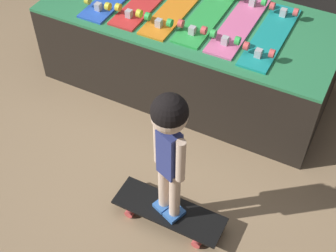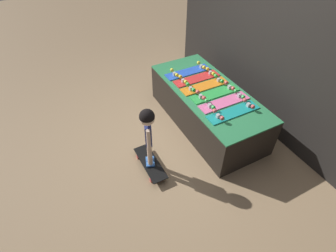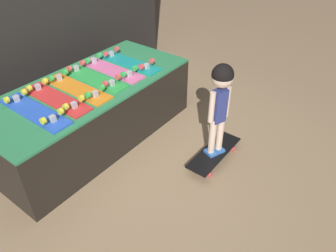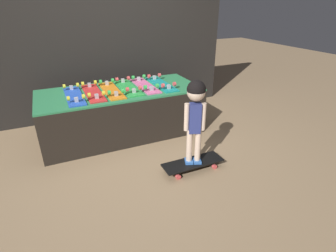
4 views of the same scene
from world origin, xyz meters
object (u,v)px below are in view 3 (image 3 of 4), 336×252
(skateboard_red_on_rack, at_px, (56,98))
(skateboard_green_on_rack, at_px, (94,77))
(skateboard_blue_on_rack, at_px, (34,111))
(child, at_px, (221,94))
(skateboard_orange_on_rack, at_px, (77,88))
(skateboard_pink_on_rack, at_px, (111,69))
(skateboard_on_floor, at_px, (214,153))
(skateboard_teal_on_rack, at_px, (129,62))

(skateboard_red_on_rack, height_order, skateboard_green_on_rack, same)
(skateboard_blue_on_rack, xyz_separation_m, skateboard_red_on_rack, (0.22, 0.02, 0.00))
(child, bearing_deg, skateboard_orange_on_rack, 135.71)
(skateboard_green_on_rack, height_order, child, child)
(skateboard_pink_on_rack, xyz_separation_m, skateboard_on_floor, (0.09, -1.17, -0.54))
(skateboard_on_floor, xyz_separation_m, child, (0.00, -0.00, 0.63))
(skateboard_on_floor, bearing_deg, skateboard_red_on_rack, 123.47)
(skateboard_green_on_rack, bearing_deg, skateboard_teal_on_rack, -3.89)
(skateboard_pink_on_rack, xyz_separation_m, skateboard_teal_on_rack, (0.22, -0.03, 0.00))
(skateboard_red_on_rack, bearing_deg, child, -56.53)
(skateboard_pink_on_rack, distance_m, skateboard_teal_on_rack, 0.23)
(skateboard_blue_on_rack, relative_size, skateboard_on_floor, 1.13)
(skateboard_green_on_rack, height_order, skateboard_teal_on_rack, same)
(skateboard_teal_on_rack, bearing_deg, skateboard_on_floor, -96.80)
(skateboard_orange_on_rack, bearing_deg, skateboard_on_floor, -64.91)
(skateboard_pink_on_rack, bearing_deg, skateboard_blue_on_rack, -177.60)
(skateboard_green_on_rack, height_order, skateboard_on_floor, skateboard_green_on_rack)
(skateboard_orange_on_rack, relative_size, skateboard_on_floor, 1.13)
(skateboard_red_on_rack, distance_m, skateboard_teal_on_rack, 0.90)
(skateboard_red_on_rack, distance_m, child, 1.38)
(child, bearing_deg, skateboard_pink_on_rack, 114.95)
(skateboard_red_on_rack, relative_size, skateboard_green_on_rack, 1.00)
(skateboard_blue_on_rack, bearing_deg, skateboard_orange_on_rack, 2.25)
(skateboard_blue_on_rack, height_order, child, child)
(skateboard_blue_on_rack, xyz_separation_m, child, (0.99, -1.13, 0.09))
(skateboard_pink_on_rack, bearing_deg, skateboard_teal_on_rack, -6.50)
(skateboard_blue_on_rack, xyz_separation_m, skateboard_pink_on_rack, (0.90, 0.04, 0.00))
(skateboard_teal_on_rack, bearing_deg, skateboard_pink_on_rack, 173.50)
(skateboard_teal_on_rack, distance_m, child, 1.15)
(skateboard_green_on_rack, xyz_separation_m, child, (0.31, -1.17, 0.09))
(skateboard_on_floor, distance_m, child, 0.63)
(skateboard_on_floor, bearing_deg, skateboard_pink_on_rack, 94.33)
(skateboard_on_floor, bearing_deg, skateboard_blue_on_rack, 131.12)
(skateboard_red_on_rack, distance_m, skateboard_green_on_rack, 0.45)
(skateboard_teal_on_rack, relative_size, child, 0.84)
(skateboard_orange_on_rack, height_order, child, child)
(skateboard_green_on_rack, bearing_deg, skateboard_pink_on_rack, -1.26)
(skateboard_blue_on_rack, height_order, skateboard_pink_on_rack, same)
(skateboard_orange_on_rack, relative_size, skateboard_green_on_rack, 1.00)
(skateboard_blue_on_rack, distance_m, skateboard_green_on_rack, 0.67)
(skateboard_blue_on_rack, height_order, skateboard_orange_on_rack, same)
(skateboard_pink_on_rack, relative_size, skateboard_on_floor, 1.13)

